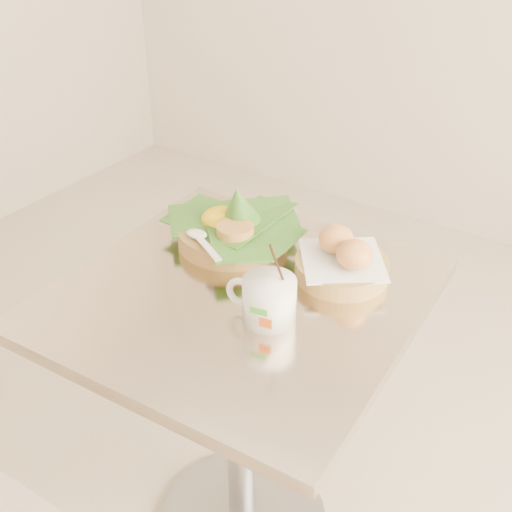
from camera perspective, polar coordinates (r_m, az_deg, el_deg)
The scene contains 5 objects.
floor at distance 1.92m, azimuth -3.78°, elevation -19.76°, with size 3.60×3.60×0.00m, color beige.
cafe_table at distance 1.45m, azimuth -1.42°, elevation -10.25°, with size 0.73×0.73×0.75m.
rice_basket at distance 1.46m, azimuth -2.11°, elevation 2.65°, with size 0.31×0.31×0.16m.
bread_basket at distance 1.35m, azimuth 7.71°, elevation -0.50°, with size 0.23×0.23×0.10m.
coffee_mug at distance 1.21m, azimuth 1.06°, elevation -3.81°, with size 0.14×0.11×0.18m.
Camera 1 is at (0.75, -0.92, 1.51)m, focal length 45.00 mm.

